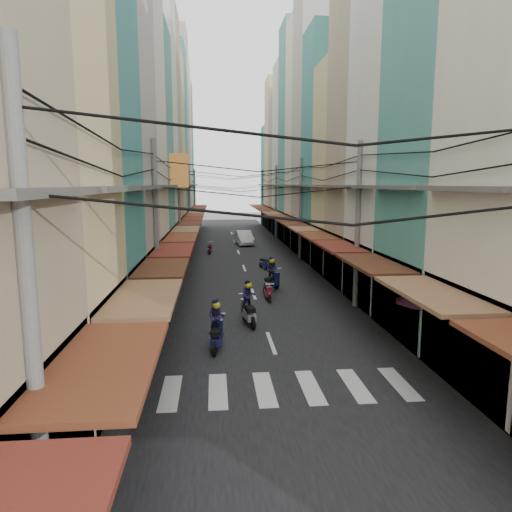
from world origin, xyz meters
TOP-DOWN VIEW (x-y plane):
  - ground at (0.00, 0.00)m, footprint 160.00×160.00m
  - road at (0.00, 20.00)m, footprint 10.00×80.00m
  - sidewalk_left at (-6.50, 20.00)m, footprint 3.00×80.00m
  - sidewalk_right at (6.50, 20.00)m, footprint 3.00×80.00m
  - crosswalk at (-0.00, -6.00)m, footprint 7.55×2.40m
  - building_row_left at (-7.92, 16.56)m, footprint 7.80×67.67m
  - building_row_right at (7.92, 16.45)m, footprint 7.80×68.98m
  - utility_poles at (0.00, 15.01)m, footprint 10.20×66.13m
  - white_car at (0.84, 27.14)m, footprint 5.15×2.45m
  - bicycle at (7.19, -2.26)m, footprint 1.56×0.90m
  - moving_scooters at (-0.43, 4.03)m, footprint 4.30×25.57m
  - parked_scooters at (4.73, -2.93)m, footprint 12.85×13.03m
  - pedestrians at (-4.63, 0.43)m, footprint 12.60×22.22m
  - market_umbrella at (5.53, -3.23)m, footprint 2.21×2.21m
  - traffic_sign at (5.90, -0.13)m, footprint 0.10×0.67m

SIDE VIEW (x-z plane):
  - ground at x=0.00m, z-range 0.00..0.00m
  - white_car at x=0.84m, z-range -0.88..0.88m
  - bicycle at x=7.19m, z-range -0.51..0.51m
  - road at x=0.00m, z-range 0.00..0.02m
  - crosswalk at x=0.00m, z-range 0.02..0.03m
  - sidewalk_left at x=-6.50m, z-range 0.00..0.06m
  - sidewalk_right at x=6.50m, z-range 0.00..0.06m
  - parked_scooters at x=4.73m, z-range -0.03..0.95m
  - moving_scooters at x=-0.43m, z-range -0.43..1.57m
  - pedestrians at x=-4.63m, z-range -0.04..2.08m
  - market_umbrella at x=5.53m, z-range 0.89..3.22m
  - traffic_sign at x=5.90m, z-range 0.71..3.76m
  - utility_poles at x=0.00m, z-range 2.49..10.69m
  - building_row_right at x=7.92m, z-range -1.89..20.71m
  - building_row_left at x=-7.92m, z-range -2.07..21.63m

